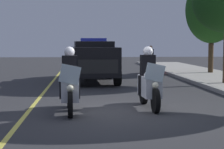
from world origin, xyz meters
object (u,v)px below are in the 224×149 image
at_px(police_motorcycle_lead_right, 149,83).
at_px(tree_behind_suv, 212,10).
at_px(police_suv, 94,59).
at_px(cyclist_background, 151,60).
at_px(police_motorcycle_lead_left, 70,86).

relative_size(police_motorcycle_lead_right, tree_behind_suv, 0.38).
xyz_separation_m(police_motorcycle_lead_right, tree_behind_suv, (-11.16, 5.68, 3.06)).
bearing_deg(police_suv, police_motorcycle_lead_right, 10.67).
distance_m(police_motorcycle_lead_right, tree_behind_suv, 12.89).
bearing_deg(cyclist_background, police_motorcycle_lead_left, -19.85).
height_order(police_motorcycle_lead_right, tree_behind_suv, tree_behind_suv).
height_order(police_motorcycle_lead_left, police_motorcycle_lead_right, same).
bearing_deg(police_suv, police_motorcycle_lead_left, -6.34).
relative_size(police_suv, tree_behind_suv, 0.89).
relative_size(police_motorcycle_lead_left, cyclist_background, 1.22).
xyz_separation_m(cyclist_background, tree_behind_suv, (0.48, 3.50, 2.92)).
distance_m(police_motorcycle_lead_left, police_suv, 7.62).
bearing_deg(cyclist_background, police_suv, -37.97).
relative_size(police_suv, cyclist_background, 2.83).
distance_m(police_suv, tree_behind_suv, 8.53).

